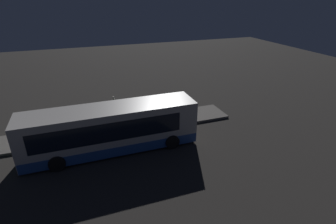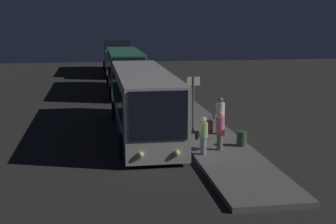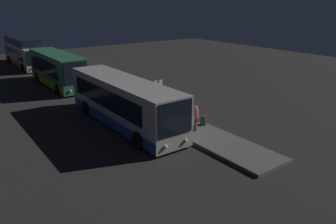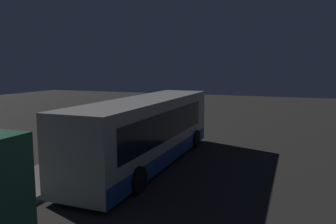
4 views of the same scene
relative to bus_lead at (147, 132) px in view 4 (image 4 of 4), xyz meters
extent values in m
plane|color=#2B2826|center=(0.38, 0.00, -1.58)|extent=(80.00, 80.00, 0.00)
cube|color=#605B56|center=(0.38, 2.99, -1.49)|extent=(20.00, 2.79, 0.19)
cube|color=#B2ADA8|center=(0.05, 0.00, 0.09)|extent=(11.62, 2.56, 3.00)
cube|color=#23478C|center=(0.05, 0.00, -1.05)|extent=(11.56, 2.58, 0.70)
cube|color=black|center=(-0.24, 0.00, 0.45)|extent=(9.53, 2.59, 1.32)
cube|color=black|center=(5.88, 0.00, 0.53)|extent=(0.06, 2.25, 1.92)
sphere|color=#F9E58C|center=(5.90, 0.70, -0.95)|extent=(0.24, 0.24, 0.24)
sphere|color=#F9E58C|center=(5.90, -0.70, -0.95)|extent=(0.24, 0.24, 0.24)
cylinder|color=black|center=(4.00, 1.28, -1.07)|extent=(1.02, 0.30, 1.02)
cylinder|color=black|center=(4.00, -1.28, -1.07)|extent=(1.02, 0.30, 1.02)
cylinder|color=black|center=(-3.55, 1.28, -1.07)|extent=(1.02, 0.30, 1.02)
cylinder|color=black|center=(-3.55, -1.28, -1.07)|extent=(1.02, 0.30, 1.02)
cylinder|color=gray|center=(4.79, 2.02, -1.03)|extent=(0.30, 0.30, 0.73)
cylinder|color=#8CB766|center=(4.79, 2.02, -0.35)|extent=(0.43, 0.43, 0.63)
sphere|color=beige|center=(4.79, 2.02, 0.09)|extent=(0.24, 0.24, 0.24)
cube|color=black|center=(4.72, 1.75, -0.61)|extent=(0.31, 0.21, 0.24)
cylinder|color=#6B604C|center=(4.23, 2.87, -1.01)|extent=(0.29, 0.29, 0.77)
cylinder|color=#CC6B8C|center=(4.23, 2.87, -0.29)|extent=(0.41, 0.41, 0.67)
sphere|color=tan|center=(4.23, 2.87, 0.17)|extent=(0.25, 0.25, 0.25)
cube|color=maroon|center=(4.51, 2.84, -0.57)|extent=(0.17, 0.29, 0.24)
cylinder|color=silver|center=(1.49, 3.62, -0.98)|extent=(0.39, 0.39, 0.83)
cylinder|color=silver|center=(1.49, 3.62, -0.20)|extent=(0.55, 0.55, 0.72)
sphere|color=brown|center=(1.49, 3.62, 0.30)|extent=(0.27, 0.27, 0.27)
cube|color=#598C59|center=(1.61, 3.33, -0.51)|extent=(0.31, 0.23, 0.24)
cube|color=maroon|center=(1.17, 3.18, -1.09)|extent=(0.34, 0.24, 0.61)
cylinder|color=black|center=(1.17, 3.18, -0.66)|extent=(0.02, 0.02, 0.24)
cylinder|color=#4C4C51|center=(0.71, 2.44, 0.00)|extent=(0.10, 0.10, 2.78)
cube|color=beige|center=(0.71, 2.44, 1.12)|extent=(0.04, 0.65, 0.43)
cylinder|color=#2D4C33|center=(3.75, 4.00, -1.07)|extent=(0.44, 0.44, 0.65)
camera|label=1|loc=(-1.64, -16.07, 8.46)|focal=28.00mm
camera|label=2|loc=(23.03, -2.34, 4.18)|focal=50.00mm
camera|label=3|loc=(19.05, -10.13, 6.54)|focal=35.00mm
camera|label=4|loc=(-14.05, -6.60, 3.08)|focal=35.00mm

